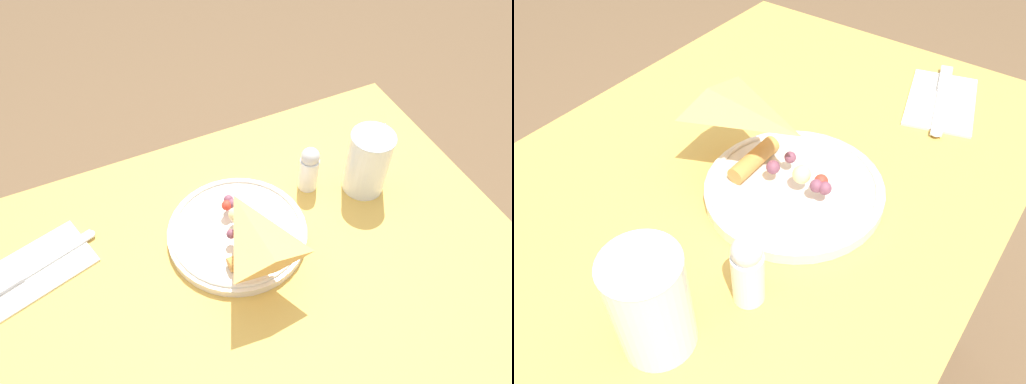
% 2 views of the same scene
% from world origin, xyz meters
% --- Properties ---
extents(dining_table, '(0.91, 0.65, 0.74)m').
position_xyz_m(dining_table, '(0.00, 0.00, 0.61)').
color(dining_table, gold).
rests_on(dining_table, ground_plane).
extents(plate_pizza, '(0.24, 0.24, 0.06)m').
position_xyz_m(plate_pizza, '(0.01, 0.07, 0.76)').
color(plate_pizza, silver).
rests_on(plate_pizza, dining_table).
extents(milk_glass, '(0.08, 0.08, 0.12)m').
position_xyz_m(milk_glass, '(0.27, 0.08, 0.80)').
color(milk_glass, white).
rests_on(milk_glass, dining_table).
extents(napkin_folded, '(0.19, 0.15, 0.00)m').
position_xyz_m(napkin_folded, '(-0.31, 0.14, 0.75)').
color(napkin_folded, white).
rests_on(napkin_folded, dining_table).
extents(butter_knife, '(0.20, 0.08, 0.01)m').
position_xyz_m(butter_knife, '(-0.32, 0.14, 0.75)').
color(butter_knife, '#B2B2B7').
rests_on(butter_knife, napkin_folded).
extents(salt_shaker, '(0.04, 0.04, 0.09)m').
position_xyz_m(salt_shaker, '(0.17, 0.12, 0.79)').
color(salt_shaker, white).
rests_on(salt_shaker, dining_table).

